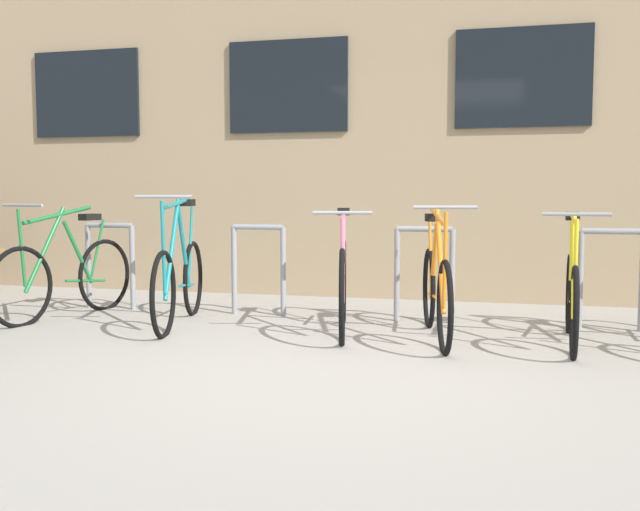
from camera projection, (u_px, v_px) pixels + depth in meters
ground_plane at (324, 370)px, 4.58m from camera, size 42.00×42.00×0.00m
storefront_building at (433, 59)px, 10.50m from camera, size 28.00×6.43×6.05m
bike_rack at (424, 265)px, 6.28m from camera, size 6.52×0.05×0.83m
bicycle_pink at (343, 283)px, 5.88m from camera, size 0.51×1.69×1.00m
bicycle_yellow at (572, 294)px, 5.39m from camera, size 0.44×1.64×1.00m
bicycle_teal at (179, 278)px, 6.17m from camera, size 0.52×1.73×1.11m
bicycle_green at (66, 275)px, 6.55m from camera, size 0.49×1.68×1.04m
bicycle_orange at (436, 290)px, 5.58m from camera, size 0.51×1.68×1.04m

